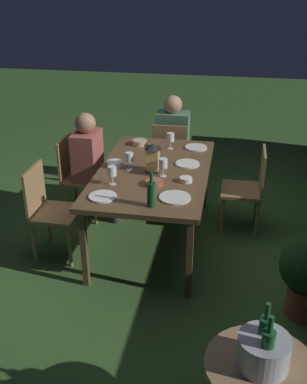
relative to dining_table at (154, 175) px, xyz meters
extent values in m
plane|color=#385B28|center=(0.00, 0.00, -0.71)|extent=(16.00, 16.00, 0.00)
cube|color=brown|center=(0.00, 0.00, 0.03)|extent=(1.75, 1.01, 0.04)
cube|color=brown|center=(-0.81, -0.44, -0.35)|extent=(0.05, 0.05, 0.71)
cube|color=brown|center=(0.81, -0.44, -0.35)|extent=(0.05, 0.05, 0.71)
cube|color=brown|center=(-0.81, 0.44, -0.35)|extent=(0.05, 0.05, 0.71)
cube|color=brown|center=(0.81, 0.44, -0.35)|extent=(0.05, 0.05, 0.71)
cube|color=#937047|center=(-1.20, 0.00, -0.27)|extent=(0.40, 0.42, 0.03)
cube|color=#937047|center=(-1.01, 0.00, -0.05)|extent=(0.03, 0.40, 0.42)
cylinder|color=#937047|center=(-1.37, -0.18, -0.50)|extent=(0.03, 0.03, 0.42)
cylinder|color=#937047|center=(-1.37, 0.18, -0.50)|extent=(0.03, 0.03, 0.42)
cylinder|color=#937047|center=(-1.03, -0.18, -0.50)|extent=(0.03, 0.03, 0.42)
cylinder|color=#937047|center=(-1.03, 0.18, -0.50)|extent=(0.03, 0.03, 0.42)
cube|color=#4C7A5B|center=(-1.26, 0.00, -0.01)|extent=(0.24, 0.38, 0.50)
sphere|color=tan|center=(-1.26, 0.00, 0.34)|extent=(0.21, 0.21, 0.21)
cylinder|color=#4C7A5B|center=(-1.40, -0.09, -0.24)|extent=(0.36, 0.13, 0.13)
cylinder|color=#4C7A5B|center=(-1.40, 0.09, -0.24)|extent=(0.36, 0.13, 0.13)
cylinder|color=#333338|center=(-1.56, -0.09, -0.48)|extent=(0.11, 0.11, 0.45)
cylinder|color=#333338|center=(-1.56, 0.09, -0.48)|extent=(0.11, 0.11, 0.45)
cube|color=#937047|center=(-0.39, 0.83, -0.27)|extent=(0.42, 0.40, 0.03)
cube|color=#937047|center=(-0.39, 1.01, -0.05)|extent=(0.40, 0.02, 0.42)
cylinder|color=#937047|center=(-0.21, 0.66, -0.50)|extent=(0.03, 0.03, 0.42)
cylinder|color=#937047|center=(-0.57, 0.66, -0.50)|extent=(0.03, 0.03, 0.42)
cylinder|color=#937047|center=(-0.21, 1.00, -0.50)|extent=(0.03, 0.03, 0.42)
cylinder|color=#937047|center=(-0.57, 1.00, -0.50)|extent=(0.03, 0.03, 0.42)
cube|color=#937047|center=(-0.39, -0.83, -0.27)|extent=(0.42, 0.40, 0.03)
cube|color=#937047|center=(-0.39, -1.01, -0.05)|extent=(0.40, 0.02, 0.42)
cylinder|color=#937047|center=(-0.57, -0.66, -0.50)|extent=(0.03, 0.03, 0.42)
cylinder|color=#937047|center=(-0.21, -0.66, -0.50)|extent=(0.03, 0.03, 0.42)
cylinder|color=#937047|center=(-0.57, -1.00, -0.50)|extent=(0.03, 0.03, 0.42)
cylinder|color=#937047|center=(-0.21, -1.00, -0.50)|extent=(0.03, 0.03, 0.42)
cube|color=#9E4C47|center=(-0.39, -0.77, -0.01)|extent=(0.38, 0.24, 0.50)
sphere|color=#997051|center=(-0.39, -0.77, 0.34)|extent=(0.21, 0.21, 0.21)
cylinder|color=#9E4C47|center=(-0.48, -0.63, -0.24)|extent=(0.13, 0.36, 0.13)
cylinder|color=#9E4C47|center=(-0.30, -0.63, -0.24)|extent=(0.13, 0.36, 0.13)
cylinder|color=#333338|center=(-0.48, -0.47, -0.48)|extent=(0.11, 0.11, 0.45)
cylinder|color=#333338|center=(-0.30, -0.47, -0.48)|extent=(0.11, 0.11, 0.45)
cube|color=#937047|center=(0.39, -0.83, -0.27)|extent=(0.42, 0.40, 0.03)
cube|color=#937047|center=(0.39, -1.01, -0.05)|extent=(0.40, 0.02, 0.42)
cylinder|color=#937047|center=(0.21, -0.66, -0.50)|extent=(0.03, 0.03, 0.42)
cylinder|color=#937047|center=(0.57, -0.66, -0.50)|extent=(0.03, 0.03, 0.42)
cylinder|color=#937047|center=(0.21, -1.00, -0.50)|extent=(0.03, 0.03, 0.42)
cylinder|color=#937047|center=(0.57, -1.00, -0.50)|extent=(0.03, 0.03, 0.42)
cube|color=black|center=(0.03, 0.00, 0.06)|extent=(0.12, 0.12, 0.01)
cube|color=#F9D17A|center=(0.03, 0.00, 0.17)|extent=(0.11, 0.11, 0.20)
cone|color=black|center=(0.03, 0.00, 0.29)|extent=(0.15, 0.15, 0.05)
cylinder|color=#144723|center=(0.71, 0.11, 0.15)|extent=(0.07, 0.07, 0.20)
cylinder|color=#144723|center=(0.71, 0.11, 0.30)|extent=(0.03, 0.03, 0.09)
cylinder|color=silver|center=(-0.58, 0.07, 0.06)|extent=(0.06, 0.06, 0.00)
cylinder|color=silver|center=(-0.58, 0.07, 0.10)|extent=(0.01, 0.01, 0.08)
cylinder|color=silver|center=(-0.58, 0.07, 0.18)|extent=(0.08, 0.08, 0.08)
cylinder|color=maroon|center=(-0.58, 0.07, 0.16)|extent=(0.07, 0.07, 0.03)
cylinder|color=silver|center=(0.13, 0.11, 0.06)|extent=(0.06, 0.06, 0.00)
cylinder|color=silver|center=(0.13, 0.11, 0.10)|extent=(0.01, 0.01, 0.08)
cylinder|color=silver|center=(0.13, 0.11, 0.18)|extent=(0.08, 0.08, 0.08)
cylinder|color=maroon|center=(0.13, 0.11, 0.16)|extent=(0.07, 0.07, 0.03)
cylinder|color=silver|center=(0.04, -0.22, 0.06)|extent=(0.06, 0.06, 0.00)
cylinder|color=silver|center=(0.04, -0.22, 0.10)|extent=(0.01, 0.01, 0.08)
cylinder|color=silver|center=(0.04, -0.22, 0.18)|extent=(0.08, 0.08, 0.08)
cylinder|color=maroon|center=(0.04, -0.22, 0.16)|extent=(0.07, 0.07, 0.03)
cylinder|color=silver|center=(0.38, -0.29, 0.06)|extent=(0.06, 0.06, 0.00)
cylinder|color=silver|center=(0.38, -0.29, 0.10)|extent=(0.01, 0.01, 0.08)
cylinder|color=silver|center=(0.38, -0.29, 0.18)|extent=(0.08, 0.08, 0.08)
cylinder|color=maroon|center=(0.38, -0.29, 0.16)|extent=(0.07, 0.07, 0.03)
cylinder|color=white|center=(0.63, -0.31, 0.06)|extent=(0.23, 0.23, 0.01)
cylinder|color=silver|center=(-0.19, 0.30, 0.06)|extent=(0.23, 0.23, 0.01)
cylinder|color=silver|center=(0.55, 0.28, 0.06)|extent=(0.26, 0.26, 0.01)
cylinder|color=silver|center=(-0.65, 0.33, 0.06)|extent=(0.23, 0.23, 0.01)
cylinder|color=silver|center=(-0.02, -0.38, 0.08)|extent=(0.15, 0.15, 0.05)
cylinder|color=#424C1E|center=(-0.02, -0.38, 0.09)|extent=(0.13, 0.13, 0.02)
cylinder|color=#BCAD8E|center=(-0.64, -0.26, 0.08)|extent=(0.15, 0.15, 0.05)
cylinder|color=tan|center=(-0.64, -0.26, 0.09)|extent=(0.13, 0.13, 0.02)
cylinder|color=silver|center=(0.21, 0.32, 0.07)|extent=(0.11, 0.11, 0.04)
cylinder|color=#477533|center=(0.21, 0.32, 0.08)|extent=(0.09, 0.09, 0.01)
cylinder|color=#9E5138|center=(0.33, 0.06, 0.07)|extent=(0.15, 0.15, 0.04)
cylinder|color=beige|center=(0.33, 0.06, 0.08)|extent=(0.13, 0.13, 0.01)
cylinder|color=#9E7A51|center=(2.11, 0.93, -0.06)|extent=(0.57, 0.57, 0.03)
cylinder|color=#B2B7BF|center=(2.11, 0.93, 0.04)|extent=(0.26, 0.26, 0.17)
cylinder|color=white|center=(2.11, 0.93, 0.09)|extent=(0.23, 0.23, 0.04)
cylinder|color=#195128|center=(2.07, 0.93, 0.13)|extent=(0.07, 0.07, 0.16)
cylinder|color=#195128|center=(2.07, 0.93, 0.26)|extent=(0.03, 0.03, 0.09)
cylinder|color=#195128|center=(2.16, 0.94, 0.13)|extent=(0.07, 0.07, 0.16)
cylinder|color=#195128|center=(2.16, 0.94, 0.26)|extent=(0.03, 0.03, 0.09)
cylinder|color=brown|center=(0.87, 1.33, -0.57)|extent=(0.26, 0.26, 0.27)
camera|label=1|loc=(3.86, 0.70, 1.72)|focal=43.04mm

